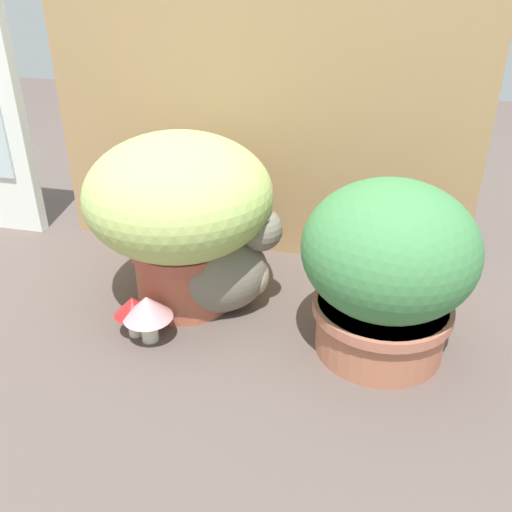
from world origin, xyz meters
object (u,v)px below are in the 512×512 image
object	(u,v)px
grass_planter	(180,208)
leafy_planter	(387,267)
mushroom_ornament_pink	(147,310)
mushroom_ornament_red	(133,309)
cat	(224,268)

from	to	relation	value
grass_planter	leafy_planter	world-z (taller)	grass_planter
grass_planter	mushroom_ornament_pink	world-z (taller)	grass_planter
leafy_planter	mushroom_ornament_red	xyz separation A→B (m)	(-0.58, -0.09, -0.14)
grass_planter	mushroom_ornament_pink	distance (m)	0.26
grass_planter	leafy_planter	size ratio (longest dim) A/B	1.13
leafy_planter	mushroom_ornament_pink	distance (m)	0.56
mushroom_ornament_pink	mushroom_ornament_red	size ratio (longest dim) A/B	1.14
cat	mushroom_ornament_red	bearing A→B (deg)	-137.74
mushroom_ornament_pink	mushroom_ornament_red	world-z (taller)	mushroom_ornament_pink
grass_planter	mushroom_ornament_pink	xyz separation A→B (m)	(-0.02, -0.19, -0.18)
leafy_planter	grass_planter	bearing A→B (deg)	169.88
mushroom_ornament_pink	mushroom_ornament_red	distance (m)	0.05
grass_planter	leafy_planter	xyz separation A→B (m)	(0.51, -0.09, -0.05)
grass_planter	cat	world-z (taller)	grass_planter
mushroom_ornament_red	mushroom_ornament_pink	bearing A→B (deg)	-14.59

